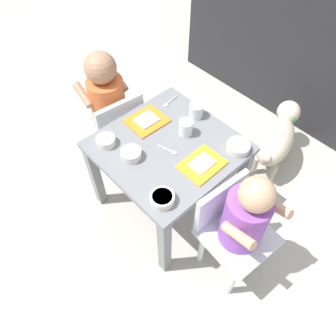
{
  "coord_description": "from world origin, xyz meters",
  "views": [
    {
      "loc": [
        0.71,
        -0.66,
        1.55
      ],
      "look_at": [
        0.0,
        0.0,
        0.31
      ],
      "focal_mm": 34.6,
      "sensor_mm": 36.0,
      "label": 1
    }
  ],
  "objects_px": {
    "seated_child_left": "(108,101)",
    "veggie_bowl_near": "(106,141)",
    "water_cup_right": "(196,111)",
    "spoon_by_right_tray": "(169,150)",
    "seated_child_right": "(242,219)",
    "veggie_bowl_far": "(131,154)",
    "water_cup_left": "(185,128)",
    "cereal_bowl_left_side": "(162,198)",
    "spoon_by_left_tray": "(169,102)",
    "food_tray_left": "(147,121)",
    "food_tray_right": "(202,164)",
    "dining_table": "(168,157)",
    "cereal_bowl_right_side": "(238,147)",
    "dog": "(277,137)"
  },
  "relations": [
    {
      "from": "seated_child_right",
      "to": "water_cup_left",
      "type": "xyz_separation_m",
      "value": [
        -0.45,
        0.13,
        0.08
      ]
    },
    {
      "from": "water_cup_left",
      "to": "veggie_bowl_far",
      "type": "relative_size",
      "value": 0.82
    },
    {
      "from": "water_cup_left",
      "to": "veggie_bowl_near",
      "type": "distance_m",
      "value": 0.36
    },
    {
      "from": "cereal_bowl_right_side",
      "to": "veggie_bowl_near",
      "type": "distance_m",
      "value": 0.58
    },
    {
      "from": "food_tray_left",
      "to": "veggie_bowl_near",
      "type": "height_order",
      "value": "veggie_bowl_near"
    },
    {
      "from": "cereal_bowl_right_side",
      "to": "spoon_by_left_tray",
      "type": "height_order",
      "value": "cereal_bowl_right_side"
    },
    {
      "from": "dining_table",
      "to": "seated_child_left",
      "type": "height_order",
      "value": "seated_child_left"
    },
    {
      "from": "seated_child_right",
      "to": "water_cup_left",
      "type": "relative_size",
      "value": 9.35
    },
    {
      "from": "seated_child_left",
      "to": "spoon_by_right_tray",
      "type": "bearing_deg",
      "value": -1.8
    },
    {
      "from": "food_tray_left",
      "to": "veggie_bowl_near",
      "type": "bearing_deg",
      "value": -93.49
    },
    {
      "from": "seated_child_right",
      "to": "water_cup_left",
      "type": "height_order",
      "value": "seated_child_right"
    },
    {
      "from": "dog",
      "to": "veggie_bowl_near",
      "type": "relative_size",
      "value": 5.69
    },
    {
      "from": "water_cup_left",
      "to": "spoon_by_right_tray",
      "type": "xyz_separation_m",
      "value": [
        0.03,
        -0.13,
        -0.03
      ]
    },
    {
      "from": "dining_table",
      "to": "spoon_by_left_tray",
      "type": "bearing_deg",
      "value": 136.06
    },
    {
      "from": "dog",
      "to": "food_tray_left",
      "type": "distance_m",
      "value": 0.78
    },
    {
      "from": "seated_child_right",
      "to": "veggie_bowl_far",
      "type": "relative_size",
      "value": 7.7
    },
    {
      "from": "spoon_by_right_tray",
      "to": "dining_table",
      "type": "bearing_deg",
      "value": 148.51
    },
    {
      "from": "dining_table",
      "to": "water_cup_left",
      "type": "relative_size",
      "value": 7.95
    },
    {
      "from": "spoon_by_right_tray",
      "to": "spoon_by_left_tray",
      "type": "bearing_deg",
      "value": 137.34
    },
    {
      "from": "seated_child_right",
      "to": "cereal_bowl_right_side",
      "type": "height_order",
      "value": "seated_child_right"
    },
    {
      "from": "dining_table",
      "to": "cereal_bowl_left_side",
      "type": "relative_size",
      "value": 6.06
    },
    {
      "from": "veggie_bowl_near",
      "to": "spoon_by_right_tray",
      "type": "bearing_deg",
      "value": 38.69
    },
    {
      "from": "seated_child_right",
      "to": "water_cup_right",
      "type": "bearing_deg",
      "value": 153.56
    },
    {
      "from": "veggie_bowl_near",
      "to": "cereal_bowl_left_side",
      "type": "bearing_deg",
      "value": -2.79
    },
    {
      "from": "food_tray_left",
      "to": "water_cup_left",
      "type": "bearing_deg",
      "value": 24.13
    },
    {
      "from": "dog",
      "to": "food_tray_left",
      "type": "relative_size",
      "value": 2.67
    },
    {
      "from": "seated_child_left",
      "to": "water_cup_left",
      "type": "height_order",
      "value": "seated_child_left"
    },
    {
      "from": "seated_child_left",
      "to": "seated_child_right",
      "type": "distance_m",
      "value": 0.91
    },
    {
      "from": "food_tray_right",
      "to": "food_tray_left",
      "type": "bearing_deg",
      "value": 180.0
    },
    {
      "from": "food_tray_left",
      "to": "food_tray_right",
      "type": "bearing_deg",
      "value": 0.0
    },
    {
      "from": "food_tray_left",
      "to": "spoon_by_right_tray",
      "type": "height_order",
      "value": "food_tray_left"
    },
    {
      "from": "cereal_bowl_left_side",
      "to": "cereal_bowl_right_side",
      "type": "xyz_separation_m",
      "value": [
        0.03,
        0.42,
        -0.0
      ]
    },
    {
      "from": "seated_child_left",
      "to": "veggie_bowl_near",
      "type": "distance_m",
      "value": 0.33
    },
    {
      "from": "veggie_bowl_near",
      "to": "spoon_by_right_tray",
      "type": "relative_size",
      "value": 0.86
    },
    {
      "from": "spoon_by_left_tray",
      "to": "spoon_by_right_tray",
      "type": "height_order",
      "value": "same"
    },
    {
      "from": "water_cup_right",
      "to": "veggie_bowl_near",
      "type": "distance_m",
      "value": 0.45
    },
    {
      "from": "cereal_bowl_right_side",
      "to": "spoon_by_right_tray",
      "type": "relative_size",
      "value": 1.04
    },
    {
      "from": "water_cup_left",
      "to": "cereal_bowl_left_side",
      "type": "relative_size",
      "value": 0.76
    },
    {
      "from": "dining_table",
      "to": "cereal_bowl_left_side",
      "type": "distance_m",
      "value": 0.31
    },
    {
      "from": "spoon_by_right_tray",
      "to": "seated_child_left",
      "type": "bearing_deg",
      "value": 178.2
    },
    {
      "from": "veggie_bowl_far",
      "to": "veggie_bowl_near",
      "type": "bearing_deg",
      "value": -166.32
    },
    {
      "from": "water_cup_left",
      "to": "water_cup_right",
      "type": "height_order",
      "value": "water_cup_left"
    },
    {
      "from": "water_cup_right",
      "to": "spoon_by_right_tray",
      "type": "height_order",
      "value": "water_cup_right"
    },
    {
      "from": "food_tray_left",
      "to": "water_cup_right",
      "type": "xyz_separation_m",
      "value": [
        0.13,
        0.2,
        0.02
      ]
    },
    {
      "from": "spoon_by_left_tray",
      "to": "cereal_bowl_left_side",
      "type": "bearing_deg",
      "value": -45.56
    },
    {
      "from": "food_tray_right",
      "to": "veggie_bowl_near",
      "type": "bearing_deg",
      "value": -149.02
    },
    {
      "from": "water_cup_right",
      "to": "veggie_bowl_far",
      "type": "height_order",
      "value": "water_cup_right"
    },
    {
      "from": "seated_child_left",
      "to": "spoon_by_left_tray",
      "type": "relative_size",
      "value": 7.13
    },
    {
      "from": "water_cup_right",
      "to": "veggie_bowl_near",
      "type": "bearing_deg",
      "value": -108.91
    },
    {
      "from": "dining_table",
      "to": "seated_child_left",
      "type": "distance_m",
      "value": 0.46
    }
  ]
}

